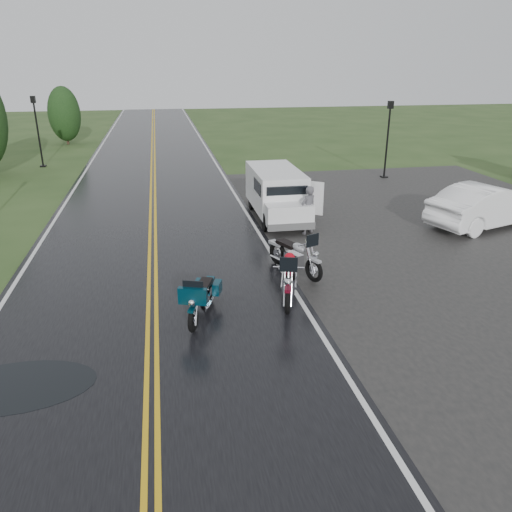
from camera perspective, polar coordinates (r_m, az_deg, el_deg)
The scene contains 12 objects.
ground at distance 11.77m, azimuth -11.78°, elevation -8.97°, with size 120.00×120.00×0.00m, color #2D471E.
road at distance 21.04m, azimuth -11.71°, elevation 4.75°, with size 8.00×100.00×0.04m, color black.
parking_pad at distance 19.40m, azimuth 22.72°, elevation 2.09°, with size 14.00×24.00×0.03m, color black.
motorcycle_red at distance 12.12m, azimuth 3.66°, elevation -3.82°, with size 0.87×2.39×1.41m, color #5A0A19, non-canonical shape.
motorcycle_teal at distance 11.44m, azimuth -7.25°, elevation -6.10°, with size 0.76×2.08×1.23m, color #052937, non-canonical shape.
motorcycle_silver at distance 13.94m, azimuth 6.67°, elevation -0.59°, with size 0.84×2.31×1.36m, color #9FA1A6, non-canonical shape.
van_white at distance 18.16m, azimuth 1.18°, elevation 5.72°, with size 1.87×4.98×1.96m, color white, non-canonical shape.
person_at_van at distance 18.03m, azimuth 5.98°, elevation 5.16°, with size 0.64×0.42×1.75m, color #525156.
sedan_white at distance 20.69m, azimuth 24.86°, elevation 5.18°, with size 1.70×4.86×1.60m, color white.
lamp_post_far_left at distance 32.63m, azimuth -23.65°, elevation 12.88°, with size 0.35×0.35×4.11m, color black, non-canonical shape.
lamp_post_far_right at distance 27.87m, azimuth 14.78°, elevation 12.71°, with size 0.35×0.35×4.04m, color black, non-canonical shape.
tree_left_far at distance 41.39m, azimuth -20.99°, elevation 14.33°, with size 2.36×2.36×3.63m, color #1E3D19, non-canonical shape.
Camera 1 is at (0.46, -10.21, 5.84)m, focal length 35.00 mm.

